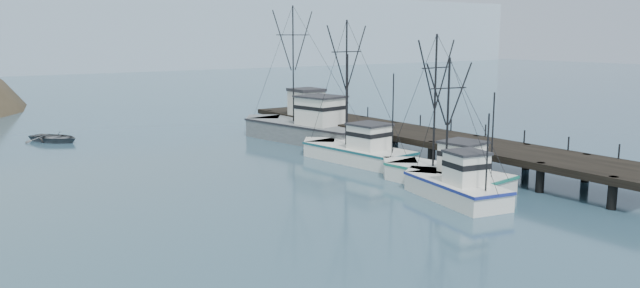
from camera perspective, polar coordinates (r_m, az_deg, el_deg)
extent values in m
plane|color=#2C4B62|center=(34.73, 9.63, -7.39)|extent=(400.00, 400.00, 0.00)
cube|color=black|center=(55.07, 8.39, 0.94)|extent=(6.00, 44.00, 0.50)
cylinder|color=black|center=(40.99, 25.17, -4.08)|extent=(0.56, 0.56, 2.00)
cylinder|color=black|center=(43.58, 19.49, -2.91)|extent=(0.56, 0.56, 2.00)
cylinder|color=black|center=(47.85, 23.12, -2.03)|extent=(0.56, 0.56, 2.00)
cylinder|color=black|center=(46.57, 14.49, -1.85)|extent=(0.56, 0.56, 2.00)
cylinder|color=black|center=(50.58, 18.33, -1.12)|extent=(0.56, 0.56, 2.00)
cylinder|color=black|center=(49.88, 10.14, -0.92)|extent=(0.56, 0.56, 2.00)
cylinder|color=black|center=(53.65, 14.06, -0.31)|extent=(0.56, 0.56, 2.00)
cylinder|color=black|center=(53.46, 6.34, -0.10)|extent=(0.56, 0.56, 2.00)
cylinder|color=black|center=(56.99, 10.27, 0.42)|extent=(0.56, 0.56, 2.00)
cylinder|color=black|center=(57.25, 3.04, 0.61)|extent=(0.56, 0.56, 2.00)
cylinder|color=black|center=(60.56, 6.92, 1.06)|extent=(0.56, 0.56, 2.00)
cylinder|color=black|center=(61.21, 0.15, 1.23)|extent=(0.56, 0.56, 2.00)
cylinder|color=black|center=(64.32, 3.94, 1.63)|extent=(0.56, 0.56, 2.00)
cylinder|color=black|center=(65.32, -2.37, 1.77)|extent=(0.56, 0.56, 2.00)
cylinder|color=black|center=(68.24, 1.30, 2.13)|extent=(0.56, 0.56, 2.00)
cylinder|color=black|center=(69.54, -4.60, 2.25)|extent=(0.56, 0.56, 2.00)
cylinder|color=black|center=(72.29, -1.05, 2.57)|extent=(0.56, 0.56, 2.00)
cube|color=#9EB2C6|center=(196.59, -25.33, 5.99)|extent=(360.00, 40.00, 26.00)
cube|color=white|center=(43.64, 11.62, -3.26)|extent=(4.41, 8.94, 1.60)
cube|color=white|center=(46.21, 7.32, -2.40)|extent=(3.32, 3.32, 1.60)
cube|color=#1C7263|center=(43.49, 11.65, -2.36)|extent=(4.51, 9.16, 0.18)
cube|color=silver|center=(42.66, 12.90, -1.21)|extent=(2.63, 2.70, 1.90)
cube|color=#26262B|center=(42.48, 12.95, 0.16)|extent=(2.86, 2.94, 0.16)
cylinder|color=black|center=(43.54, 10.46, 3.88)|extent=(0.14, 0.14, 9.09)
cylinder|color=black|center=(41.17, 15.50, 0.80)|extent=(0.10, 0.10, 5.45)
cube|color=white|center=(40.19, 12.31, -4.42)|extent=(4.29, 7.78, 1.60)
cube|color=white|center=(43.10, 9.41, -3.35)|extent=(2.91, 2.91, 1.60)
cube|color=navy|center=(40.02, 12.35, -3.45)|extent=(4.39, 7.98, 0.18)
cube|color=silver|center=(39.06, 13.22, -2.23)|extent=(2.43, 2.43, 1.90)
cube|color=#26262B|center=(38.86, 13.28, -0.75)|extent=(2.64, 2.65, 0.16)
cylinder|color=black|center=(40.22, 11.60, 2.32)|extent=(0.14, 0.14, 7.63)
cylinder|color=black|center=(37.36, 15.05, -0.77)|extent=(0.10, 0.10, 4.58)
cube|color=white|center=(51.24, 3.53, -1.12)|extent=(4.74, 9.93, 1.60)
cube|color=white|center=(54.66, -0.02, -0.41)|extent=(3.66, 3.66, 1.60)
cube|color=#17515D|center=(51.11, 3.54, -0.35)|extent=(4.85, 10.18, 0.18)
cube|color=silver|center=(50.09, 4.54, 0.64)|extent=(2.87, 2.97, 1.90)
cube|color=#26262B|center=(49.93, 4.56, 1.81)|extent=(3.11, 3.24, 0.16)
cylinder|color=black|center=(51.49, 2.43, 5.58)|extent=(0.14, 0.14, 10.22)
cylinder|color=black|center=(48.13, 6.68, 2.78)|extent=(0.10, 0.10, 6.13)
cube|color=slate|center=(60.79, -1.10, 0.93)|extent=(6.92, 14.14, 2.20)
cube|color=slate|center=(65.80, -5.18, 1.58)|extent=(4.64, 4.64, 2.20)
cube|color=black|center=(60.64, -1.10, 1.86)|extent=(7.07, 14.50, 0.18)
cube|color=silver|center=(59.23, 0.06, 3.04)|extent=(3.89, 4.32, 2.60)
cube|color=#26262B|center=(59.08, 0.06, 4.37)|extent=(4.22, 4.71, 0.16)
cylinder|color=black|center=(61.63, -2.47, 7.33)|extent=(0.14, 0.14, 11.23)
cylinder|color=black|center=(56.61, 2.54, 4.82)|extent=(0.10, 0.10, 6.74)
cube|color=silver|center=(65.08, -1.25, 3.75)|extent=(2.80, 3.00, 2.50)
cube|color=#26262B|center=(64.94, -1.26, 4.97)|extent=(3.00, 3.20, 0.30)
imported|color=white|center=(67.47, -0.38, 3.47)|extent=(5.23, 3.51, 1.33)
imported|color=#505359|center=(66.04, -23.09, 0.19)|extent=(6.11, 6.64, 1.12)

